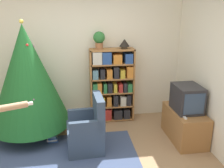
# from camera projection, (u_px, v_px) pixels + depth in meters

# --- Properties ---
(wall_back) EXTENTS (8.00, 0.10, 2.60)m
(wall_back) POSITION_uv_depth(u_px,v_px,m) (75.00, 56.00, 4.90)
(wall_back) COLOR silver
(wall_back) RESTS_ON ground_plane
(bookshelf) EXTENTS (0.86, 0.30, 1.47)m
(bookshelf) POSITION_uv_depth(u_px,v_px,m) (111.00, 86.00, 4.95)
(bookshelf) COLOR #A8703D
(bookshelf) RESTS_ON ground_plane
(tv_stand) EXTENTS (0.50, 0.93, 0.54)m
(tv_stand) POSITION_uv_depth(u_px,v_px,m) (184.00, 125.00, 4.34)
(tv_stand) COLOR #996638
(tv_stand) RESTS_ON ground_plane
(television) EXTENTS (0.42, 0.53, 0.44)m
(television) POSITION_uv_depth(u_px,v_px,m) (187.00, 98.00, 4.19)
(television) COLOR #28282D
(television) RESTS_ON tv_stand
(game_remote) EXTENTS (0.04, 0.12, 0.02)m
(game_remote) POSITION_uv_depth(u_px,v_px,m) (185.00, 117.00, 3.97)
(game_remote) COLOR white
(game_remote) RESTS_ON tv_stand
(christmas_tree) EXTENTS (1.40, 1.40, 2.05)m
(christmas_tree) POSITION_uv_depth(u_px,v_px,m) (27.00, 76.00, 4.26)
(christmas_tree) COLOR #4C3323
(christmas_tree) RESTS_ON ground_plane
(armchair) EXTENTS (0.60, 0.59, 0.92)m
(armchair) POSITION_uv_depth(u_px,v_px,m) (87.00, 132.00, 4.01)
(armchair) COLOR #334256
(armchair) RESTS_ON ground_plane
(potted_plant) EXTENTS (0.22, 0.22, 0.33)m
(potted_plant) POSITION_uv_depth(u_px,v_px,m) (99.00, 39.00, 4.64)
(potted_plant) COLOR #935B38
(potted_plant) RESTS_ON bookshelf
(table_lamp) EXTENTS (0.20, 0.20, 0.18)m
(table_lamp) POSITION_uv_depth(u_px,v_px,m) (124.00, 43.00, 4.74)
(table_lamp) COLOR #473828
(table_lamp) RESTS_ON bookshelf
(book_pile_near_tree) EXTENTS (0.19, 0.19, 0.12)m
(book_pile_near_tree) POSITION_uv_depth(u_px,v_px,m) (52.00, 138.00, 4.33)
(book_pile_near_tree) COLOR #284C93
(book_pile_near_tree) RESTS_ON ground_plane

